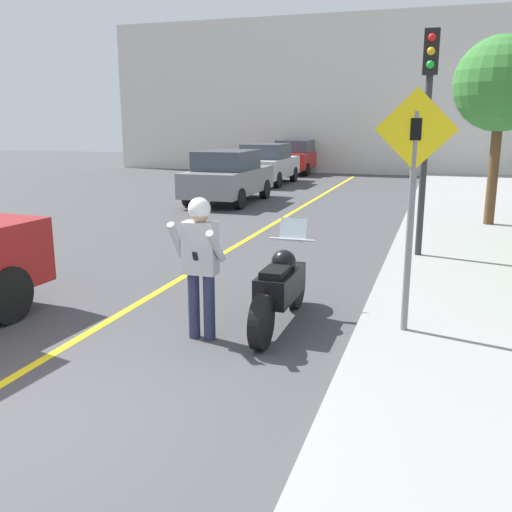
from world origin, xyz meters
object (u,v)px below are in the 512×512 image
at_px(parked_car_silver, 267,164).
at_px(parked_car_red, 296,156).
at_px(traffic_light, 428,103).
at_px(person_biker, 200,254).
at_px(crossing_sign, 412,189).
at_px(parked_car_grey, 228,176).
at_px(street_tree, 501,85).
at_px(motorcycle, 281,288).

distance_m(parked_car_silver, parked_car_red, 5.28).
bearing_deg(traffic_light, person_biker, -115.63).
bearing_deg(crossing_sign, parked_car_red, 107.41).
height_order(person_biker, parked_car_red, person_biker).
xyz_separation_m(parked_car_grey, parked_car_silver, (-0.46, 5.80, 0.00)).
relative_size(parked_car_silver, parked_car_red, 1.00).
xyz_separation_m(parked_car_silver, parked_car_red, (-0.06, 5.28, 0.00)).
xyz_separation_m(street_tree, parked_car_silver, (-8.20, 8.31, -2.55)).
relative_size(motorcycle, street_tree, 0.51).
height_order(motorcycle, street_tree, street_tree).
xyz_separation_m(person_biker, traffic_light, (2.32, 4.82, 1.84)).
xyz_separation_m(traffic_light, parked_car_grey, (-6.26, 6.48, -2.05)).
bearing_deg(crossing_sign, traffic_light, 90.32).
bearing_deg(parked_car_silver, motorcycle, -72.40).
bearing_deg(person_biker, parked_car_red, 101.29).
bearing_deg(traffic_light, street_tree, 69.50).
xyz_separation_m(person_biker, parked_car_silver, (-4.41, 17.10, -0.20)).
bearing_deg(street_tree, person_biker, -113.37).
height_order(crossing_sign, parked_car_silver, crossing_sign).
distance_m(person_biker, crossing_sign, 2.56).
xyz_separation_m(motorcycle, person_biker, (-0.78, -0.73, 0.55)).
relative_size(traffic_light, parked_car_red, 0.95).
height_order(crossing_sign, street_tree, street_tree).
height_order(motorcycle, parked_car_silver, parked_car_silver).
distance_m(crossing_sign, parked_car_grey, 12.38).
distance_m(crossing_sign, parked_car_red, 22.76).
bearing_deg(crossing_sign, parked_car_grey, 120.59).
relative_size(parked_car_grey, parked_car_red, 1.00).
relative_size(crossing_sign, parked_car_silver, 0.67).
xyz_separation_m(traffic_light, street_tree, (1.48, 3.97, 0.50)).
distance_m(motorcycle, parked_car_grey, 11.58).
distance_m(traffic_light, parked_car_grey, 9.24).
height_order(person_biker, parked_car_silver, person_biker).
bearing_deg(traffic_light, parked_car_grey, 133.99).
relative_size(person_biker, parked_car_grey, 0.41).
distance_m(traffic_light, parked_car_silver, 14.14).
bearing_deg(parked_car_red, crossing_sign, -72.59).
relative_size(street_tree, parked_car_grey, 1.04).
relative_size(person_biker, crossing_sign, 0.62).
height_order(crossing_sign, traffic_light, traffic_light).
distance_m(crossing_sign, traffic_light, 4.28).
bearing_deg(traffic_light, crossing_sign, -89.68).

